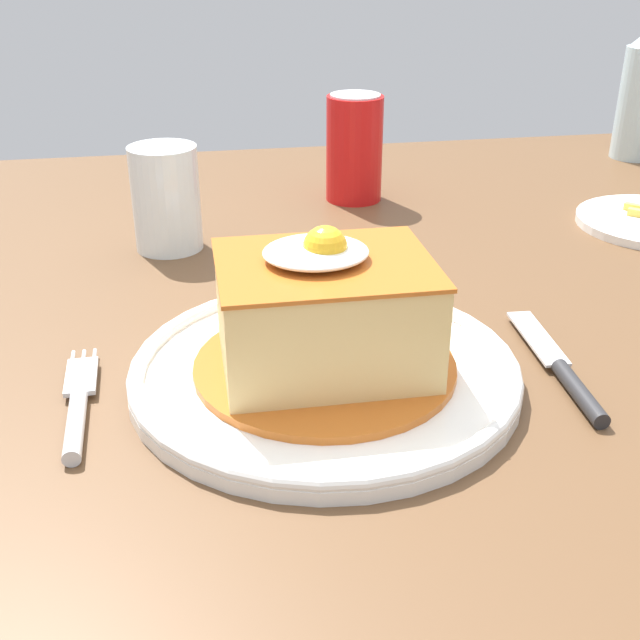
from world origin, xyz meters
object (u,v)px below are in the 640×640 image
object	(u,v)px
drinking_glass	(167,205)
soda_can	(354,148)
main_plate	(325,370)
knife	(566,375)
fork	(77,409)

from	to	relation	value
drinking_glass	soda_can	bearing A→B (deg)	29.66
drinking_glass	main_plate	bearing A→B (deg)	-69.29
soda_can	drinking_glass	distance (m)	0.25
main_plate	soda_can	bearing A→B (deg)	75.19
knife	drinking_glass	xyz separation A→B (m)	(-0.28, 0.32, 0.04)
knife	drinking_glass	size ratio (longest dim) A/B	1.58
main_plate	drinking_glass	xyz separation A→B (m)	(-0.11, 0.29, 0.04)
main_plate	drinking_glass	bearing A→B (deg)	110.71
main_plate	knife	size ratio (longest dim) A/B	1.70
fork	drinking_glass	bearing A→B (deg)	78.28
soda_can	drinking_glass	size ratio (longest dim) A/B	1.18
soda_can	fork	bearing A→B (deg)	-123.24
knife	drinking_glass	bearing A→B (deg)	131.21
drinking_glass	fork	bearing A→B (deg)	-101.72
knife	drinking_glass	distance (m)	0.43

